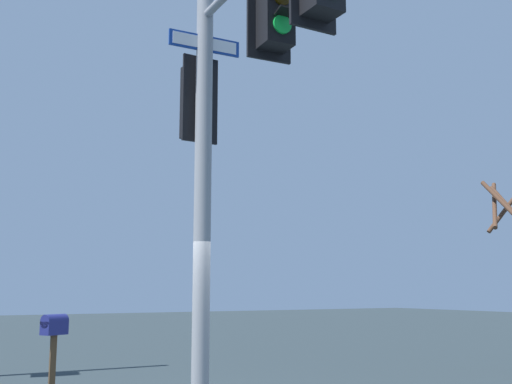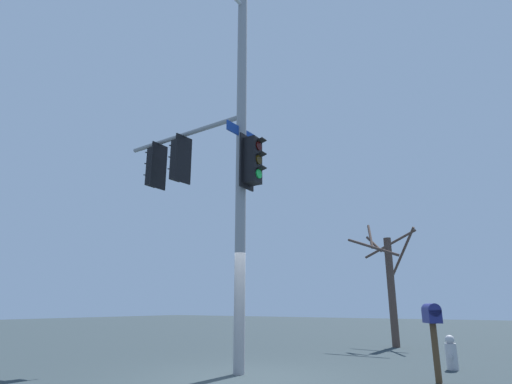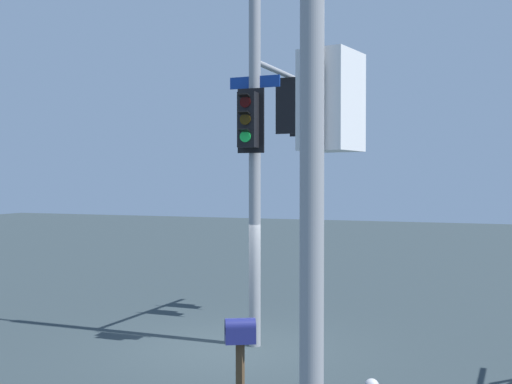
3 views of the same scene
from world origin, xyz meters
The scene contains 2 objects.
main_signal_pole_assembly centered at (0.36, 1.16, 5.12)m, with size 3.56×4.65×9.39m.
mailbox centered at (1.64, -3.24, 1.11)m, with size 0.50×0.42×1.41m.
Camera 1 is at (4.02, 8.18, 1.84)m, focal length 42.98 mm.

